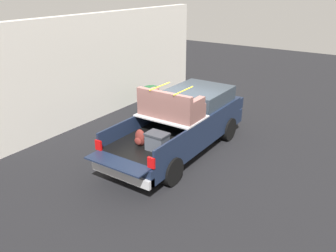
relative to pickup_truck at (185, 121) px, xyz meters
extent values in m
plane|color=black|center=(-0.36, 0.00, -0.95)|extent=(40.00, 40.00, 0.00)
cube|color=#162138|center=(-0.36, 0.00, -0.33)|extent=(5.50, 1.92, 0.47)
cube|color=black|center=(-1.56, 0.00, -0.08)|extent=(2.80, 1.80, 0.04)
cube|color=#162138|center=(-1.56, 0.93, 0.15)|extent=(2.80, 0.06, 0.50)
cube|color=#162138|center=(-1.56, -0.93, 0.15)|extent=(2.80, 0.06, 0.50)
cube|color=#162138|center=(-0.19, 0.00, 0.15)|extent=(0.06, 1.80, 0.50)
cube|color=#162138|center=(-3.23, 0.00, -0.08)|extent=(0.55, 1.80, 0.04)
cube|color=#B2B2B7|center=(-0.78, 0.00, 0.42)|extent=(1.25, 1.92, 0.04)
cube|color=#162138|center=(0.99, 0.00, 0.15)|extent=(2.30, 1.92, 0.50)
cube|color=#2D3842|center=(0.89, 0.00, 0.64)|extent=(1.94, 1.76, 0.47)
cube|color=#162138|center=(2.34, 0.00, 0.09)|extent=(0.40, 1.82, 0.38)
cube|color=#B2B2B7|center=(-3.08, 0.00, -0.45)|extent=(0.24, 1.92, 0.24)
cube|color=red|center=(-2.98, 0.88, 0.08)|extent=(0.06, 0.20, 0.28)
cube|color=red|center=(-2.98, -0.88, 0.08)|extent=(0.06, 0.20, 0.28)
cylinder|color=black|center=(1.39, 0.88, -0.55)|extent=(0.79, 0.30, 0.79)
cylinder|color=black|center=(1.39, -0.88, -0.55)|extent=(0.79, 0.30, 0.79)
cylinder|color=black|center=(-2.11, 0.88, -0.55)|extent=(0.79, 0.30, 0.79)
cylinder|color=black|center=(-2.11, -0.88, -0.55)|extent=(0.79, 0.30, 0.79)
cube|color=#474C56|center=(-2.09, -0.41, 0.16)|extent=(0.40, 0.55, 0.43)
cube|color=#31353C|center=(-2.09, -0.41, 0.40)|extent=(0.44, 0.59, 0.05)
ellipsoid|color=maroon|center=(-2.12, 0.13, 0.18)|extent=(0.20, 0.33, 0.47)
ellipsoid|color=maroon|center=(-2.23, 0.13, 0.11)|extent=(0.09, 0.23, 0.21)
cube|color=brown|center=(-0.78, 0.00, 0.65)|extent=(0.93, 1.83, 0.42)
cube|color=brown|center=(-1.17, 0.00, 1.06)|extent=(0.16, 1.83, 0.40)
cube|color=brown|center=(-0.73, 0.82, 0.97)|extent=(0.69, 0.20, 0.22)
cube|color=brown|center=(-0.73, -0.81, 0.97)|extent=(0.69, 0.20, 0.22)
cube|color=yellow|center=(-0.78, 0.42, 1.27)|extent=(1.03, 0.03, 0.02)
cube|color=yellow|center=(-0.78, -0.41, 1.27)|extent=(1.03, 0.03, 0.02)
cube|color=silver|center=(1.43, 4.46, 1.06)|extent=(11.28, 0.36, 4.01)
cylinder|color=#1E592D|center=(2.43, 3.16, -0.50)|extent=(0.56, 0.56, 0.90)
cylinder|color=#1E592D|center=(2.43, 3.16, -0.01)|extent=(0.60, 0.60, 0.08)
camera|label=1|loc=(-8.99, -5.44, 4.16)|focal=37.74mm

